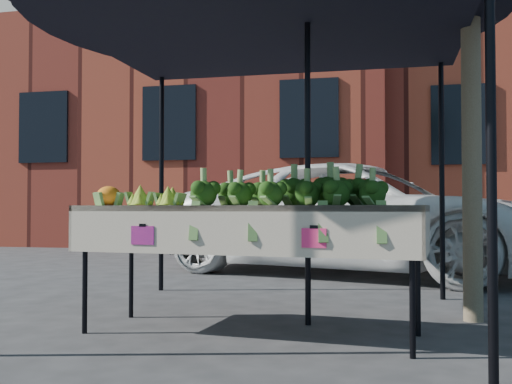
% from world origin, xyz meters
% --- Properties ---
extents(ground, '(90.00, 90.00, 0.00)m').
position_xyz_m(ground, '(0.00, 0.00, 0.00)').
color(ground, '#28282B').
extents(table, '(2.46, 1.02, 0.90)m').
position_xyz_m(table, '(0.14, 0.15, 0.45)').
color(table, beige).
rests_on(table, ground).
extents(canopy, '(3.16, 3.16, 2.74)m').
position_xyz_m(canopy, '(0.14, 0.66, 1.37)').
color(canopy, black).
rests_on(canopy, ground).
extents(broccoli_heap, '(1.37, 0.57, 0.26)m').
position_xyz_m(broccoli_heap, '(0.41, 0.17, 1.03)').
color(broccoli_heap, black).
rests_on(broccoli_heap, table).
extents(romanesco_cluster, '(0.43, 0.47, 0.20)m').
position_xyz_m(romanesco_cluster, '(-0.53, 0.13, 1.00)').
color(romanesco_cluster, '#A2B833').
rests_on(romanesco_cluster, table).
extents(cauliflower_pair, '(0.20, 0.20, 0.18)m').
position_xyz_m(cauliflower_pair, '(-0.91, 0.10, 0.99)').
color(cauliflower_pair, orange).
rests_on(cauliflower_pair, table).
extents(vehicle, '(2.15, 2.80, 5.37)m').
position_xyz_m(vehicle, '(0.71, 4.26, 2.68)').
color(vehicle, white).
rests_on(vehicle, ground).
extents(street_tree, '(2.20, 2.20, 4.34)m').
position_xyz_m(street_tree, '(1.73, 1.01, 2.17)').
color(street_tree, '#1E4C14').
rests_on(street_tree, ground).
extents(building_left, '(12.00, 8.00, 9.00)m').
position_xyz_m(building_left, '(-5.00, 12.00, 4.50)').
color(building_left, maroon).
rests_on(building_left, ground).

